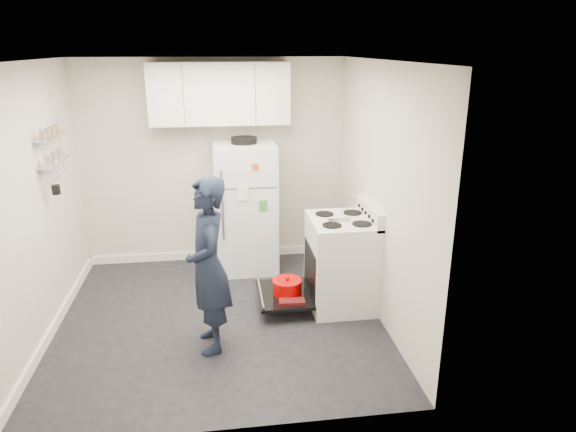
{
  "coord_description": "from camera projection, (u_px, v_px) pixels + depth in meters",
  "views": [
    {
      "loc": [
        0.05,
        -4.64,
        2.62
      ],
      "look_at": [
        0.7,
        0.03,
        1.05
      ],
      "focal_mm": 32.0,
      "sensor_mm": 36.0,
      "label": 1
    }
  ],
  "objects": [
    {
      "name": "refrigerator",
      "position": [
        246.0,
        207.0,
        6.16
      ],
      "size": [
        0.72,
        0.74,
        1.62
      ],
      "color": "silver",
      "rests_on": "ground"
    },
    {
      "name": "room",
      "position": [
        212.0,
        204.0,
        4.83
      ],
      "size": [
        3.21,
        3.21,
        2.51
      ],
      "color": "black",
      "rests_on": "ground"
    },
    {
      "name": "person",
      "position": [
        208.0,
        266.0,
        4.47
      ],
      "size": [
        0.45,
        0.62,
        1.59
      ],
      "primitive_type": "imported",
      "rotation": [
        0.0,
        0.0,
        -1.44
      ],
      "color": "black",
      "rests_on": "ground"
    },
    {
      "name": "upper_cabinets",
      "position": [
        219.0,
        94.0,
        5.88
      ],
      "size": [
        1.6,
        0.33,
        0.7
      ],
      "primitive_type": "cube",
      "color": "silver",
      "rests_on": "room"
    },
    {
      "name": "open_oven_door",
      "position": [
        286.0,
        291.0,
        5.35
      ],
      "size": [
        0.55,
        0.7,
        0.23
      ],
      "color": "black",
      "rests_on": "ground"
    },
    {
      "name": "electric_range",
      "position": [
        340.0,
        263.0,
        5.34
      ],
      "size": [
        0.66,
        0.76,
        1.1
      ],
      "color": "silver",
      "rests_on": "ground"
    },
    {
      "name": "wall_shelf_rack",
      "position": [
        53.0,
        149.0,
        4.92
      ],
      "size": [
        0.14,
        0.6,
        0.61
      ],
      "color": "#B2B2B7",
      "rests_on": "room"
    }
  ]
}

